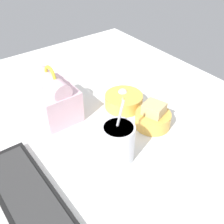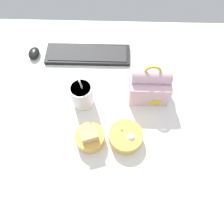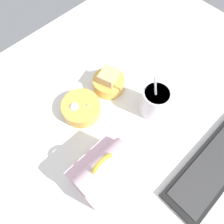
% 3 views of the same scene
% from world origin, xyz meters
% --- Properties ---
extents(desk_surface, '(1.40, 1.10, 0.02)m').
position_xyz_m(desk_surface, '(0.00, 0.00, 0.01)').
color(desk_surface, white).
rests_on(desk_surface, ground).
extents(keyboard, '(0.40, 0.12, 0.02)m').
position_xyz_m(keyboard, '(-0.10, 0.30, 0.03)').
color(keyboard, black).
rests_on(keyboard, desk_surface).
extents(lunch_bag, '(0.16, 0.12, 0.18)m').
position_xyz_m(lunch_bag, '(0.18, 0.09, 0.09)').
color(lunch_bag, beige).
rests_on(lunch_bag, desk_surface).
extents(soup_cup, '(0.09, 0.09, 0.18)m').
position_xyz_m(soup_cup, '(-0.09, 0.04, 0.08)').
color(soup_cup, silver).
rests_on(soup_cup, desk_surface).
extents(bento_bowl_sandwich, '(0.11, 0.11, 0.08)m').
position_xyz_m(bento_bowl_sandwich, '(-0.05, -0.13, 0.05)').
color(bento_bowl_sandwich, '#EAB24C').
rests_on(bento_bowl_sandwich, desk_surface).
extents(bento_bowl_snacks, '(0.13, 0.13, 0.06)m').
position_xyz_m(bento_bowl_snacks, '(0.08, -0.12, 0.05)').
color(bento_bowl_snacks, '#EAB24C').
rests_on(bento_bowl_snacks, desk_surface).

